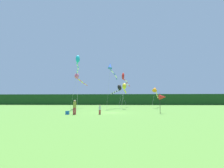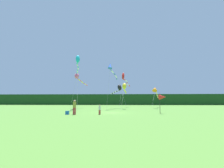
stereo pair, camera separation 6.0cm
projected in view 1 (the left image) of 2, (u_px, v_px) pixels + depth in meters
ground_plane at (110, 113)px, 23.27m from camera, size 120.00×120.00×0.00m
distant_treeline at (117, 100)px, 68.20m from camera, size 108.00×2.49×4.32m
person_adult at (75, 106)px, 19.97m from camera, size 0.39×0.39×1.75m
person_child at (100, 109)px, 20.08m from camera, size 0.26×0.26×1.16m
cooler_box at (67, 113)px, 20.05m from camera, size 0.40×0.32×0.42m
banner_flag_pole at (162, 97)px, 21.84m from camera, size 0.90×0.70×2.58m
kite_cyan at (78, 62)px, 31.42m from camera, size 2.87×9.81×10.13m
kite_rainbow at (78, 77)px, 36.30m from camera, size 1.98×7.41×7.63m
kite_blue at (111, 68)px, 33.51m from camera, size 1.72×9.27×9.12m
kite_orange at (155, 90)px, 38.18m from camera, size 3.49×9.53×5.05m
kite_black at (119, 88)px, 36.41m from camera, size 3.70×4.33×5.26m
kite_red at (124, 78)px, 40.70m from camera, size 2.87×9.85×8.50m
kite_yellow at (124, 87)px, 33.10m from camera, size 1.23×7.24×5.31m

